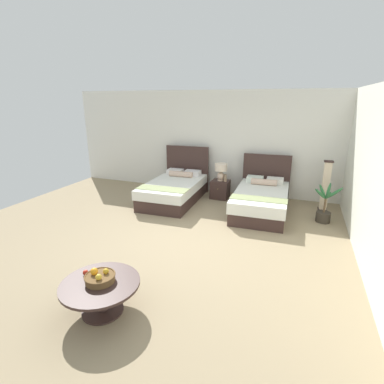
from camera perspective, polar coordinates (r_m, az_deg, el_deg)
ground_plane at (r=5.60m, az=-1.53°, el=-9.61°), size 9.57×10.34×0.02m
wall_back at (r=8.28m, az=7.31°, el=9.38°), size 9.57×0.12×2.80m
wall_side_right at (r=5.26m, az=32.05°, el=2.25°), size 0.12×5.94×2.80m
bed_near_window at (r=7.69m, az=-3.35°, el=0.54°), size 1.31×2.21×1.29m
bed_near_corner at (r=7.12m, az=13.24°, el=-1.37°), size 1.27×2.20×1.20m
nightstand at (r=7.95m, az=5.47°, el=0.54°), size 0.46×0.48×0.48m
table_lamp at (r=7.83m, az=5.62°, el=4.29°), size 0.33×0.33×0.46m
vase at (r=7.79m, az=6.45°, el=2.70°), size 0.08×0.08×0.19m
coffee_table at (r=3.95m, az=-17.25°, el=-17.58°), size 0.96×0.96×0.41m
fruit_bowl at (r=3.89m, az=-17.41°, el=-15.49°), size 0.37×0.37×0.17m
loose_apple at (r=4.08m, az=-19.90°, el=-14.45°), size 0.07×0.07×0.07m
floor_lamp_corner at (r=7.60m, az=24.42°, el=1.06°), size 0.20×0.20×1.20m
potted_palm at (r=6.97m, az=24.19°, el=-3.37°), size 0.59×0.48×0.85m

